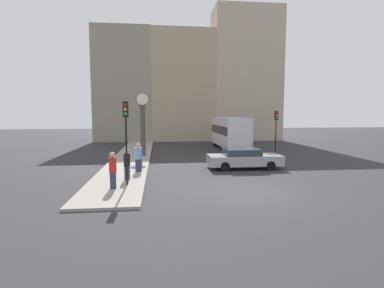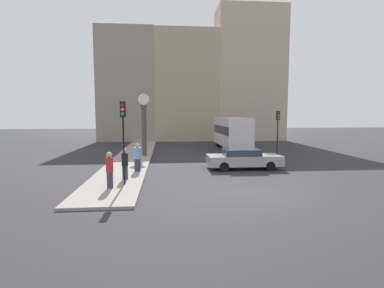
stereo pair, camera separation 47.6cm
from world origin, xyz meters
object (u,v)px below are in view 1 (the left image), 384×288
bus_distant (230,131)px  pedestrian_black_jacket (127,164)px  street_clock (143,126)px  traffic_light_far (276,124)px  pedestrian_blue_stripe (138,158)px  pedestrian_red_top (113,170)px  traffic_light_near (126,126)px  sedan_car (244,158)px

bus_distant → pedestrian_black_jacket: size_ratio=4.87×
street_clock → pedestrian_black_jacket: size_ratio=3.14×
traffic_light_far → pedestrian_black_jacket: bearing=-143.2°
street_clock → pedestrian_blue_stripe: street_clock is taller
street_clock → pedestrian_black_jacket: bearing=-92.5°
pedestrian_blue_stripe → pedestrian_red_top: 4.19m
pedestrian_black_jacket → pedestrian_red_top: size_ratio=0.96×
bus_distant → pedestrian_red_top: bus_distant is taller
pedestrian_blue_stripe → pedestrian_red_top: bearing=-102.4°
traffic_light_far → pedestrian_blue_stripe: bearing=-150.1°
traffic_light_near → pedestrian_blue_stripe: (0.33, 3.37, -2.06)m
traffic_light_near → pedestrian_black_jacket: 2.35m
bus_distant → pedestrian_blue_stripe: bus_distant is taller
bus_distant → traffic_light_near: size_ratio=1.97×
pedestrian_black_jacket → pedestrian_blue_stripe: (0.45, 2.24, -0.00)m
bus_distant → street_clock: bearing=-149.0°
street_clock → pedestrian_blue_stripe: (0.05, -6.72, -1.62)m
traffic_light_near → pedestrian_red_top: 2.22m
traffic_light_near → traffic_light_far: 15.10m
sedan_car → traffic_light_far: bearing=51.8°
traffic_light_near → traffic_light_far: traffic_light_near is taller
street_clock → bus_distant: bearing=31.0°
bus_distant → traffic_light_near: (-8.79, -15.20, 1.22)m
pedestrian_black_jacket → pedestrian_blue_stripe: pedestrian_blue_stripe is taller
bus_distant → pedestrian_black_jacket: (-8.90, -14.07, -0.84)m
traffic_light_near → pedestrian_red_top: size_ratio=2.37×
bus_distant → traffic_light_far: bearing=-63.5°
bus_distant → traffic_light_far: traffic_light_far is taller
sedan_car → pedestrian_black_jacket: 7.82m
traffic_light_far → pedestrian_blue_stripe: size_ratio=2.25×
pedestrian_blue_stripe → bus_distant: bearing=54.4°
traffic_light_near → pedestrian_black_jacket: bearing=95.6°
sedan_car → street_clock: (-6.79, 5.89, 1.90)m
pedestrian_blue_stripe → pedestrian_red_top: (-0.90, -4.10, 0.04)m
bus_distant → traffic_light_near: traffic_light_near is taller
traffic_light_far → street_clock: 11.20m
pedestrian_red_top → pedestrian_blue_stripe: bearing=77.6°
pedestrian_blue_stripe → pedestrian_red_top: size_ratio=0.99×
bus_distant → traffic_light_near: bearing=-120.0°
bus_distant → traffic_light_far: 6.11m
pedestrian_black_jacket → pedestrian_blue_stripe: bearing=78.8°
pedestrian_black_jacket → pedestrian_blue_stripe: size_ratio=0.97×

